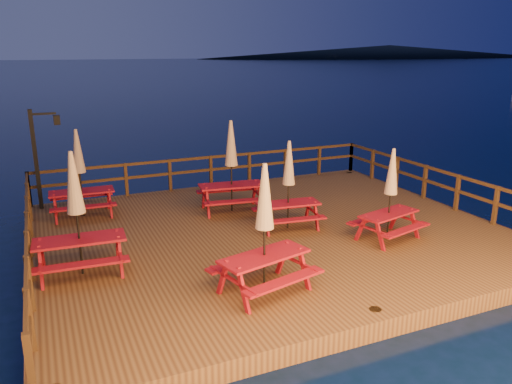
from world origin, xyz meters
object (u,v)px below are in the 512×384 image
lamp_post (40,150)px  picnic_table_0 (77,212)px  picnic_table_2 (231,165)px  picnic_table_1 (390,193)px

lamp_post → picnic_table_0: lamp_post is taller
picnic_table_0 → picnic_table_2: size_ratio=0.99×
picnic_table_0 → picnic_table_2: picnic_table_2 is taller
picnic_table_2 → picnic_table_1: bearing=-45.3°
lamp_post → picnic_table_1: lamp_post is taller
picnic_table_0 → picnic_table_1: 7.39m
picnic_table_1 → picnic_table_2: bearing=112.6°
lamp_post → picnic_table_2: bearing=-26.8°
picnic_table_1 → picnic_table_2: size_ratio=0.87×
lamp_post → picnic_table_0: 5.37m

